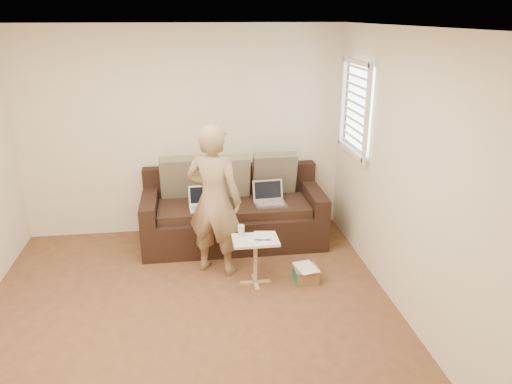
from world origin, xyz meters
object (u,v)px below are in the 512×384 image
at_px(laptop_silver, 271,205).
at_px(drinking_glass, 241,231).
at_px(sofa, 233,210).
at_px(laptop_white, 204,209).
at_px(side_table, 255,261).
at_px(striped_box, 306,274).
at_px(person, 214,200).

xyz_separation_m(laptop_silver, drinking_glass, (-0.45, -0.83, 0.06)).
relative_size(sofa, laptop_white, 6.37).
xyz_separation_m(side_table, drinking_glass, (-0.14, 0.09, 0.32)).
bearing_deg(laptop_white, laptop_silver, -1.52).
xyz_separation_m(sofa, laptop_silver, (0.44, -0.13, 0.10)).
height_order(side_table, drinking_glass, drinking_glass).
relative_size(side_table, drinking_glass, 4.31).
relative_size(laptop_silver, striped_box, 1.44).
xyz_separation_m(side_table, striped_box, (0.54, -0.03, -0.18)).
bearing_deg(striped_box, drinking_glass, 169.83).
bearing_deg(person, laptop_white, -56.17).
distance_m(person, side_table, 0.77).
relative_size(drinking_glass, striped_box, 0.46).
height_order(laptop_silver, striped_box, laptop_silver).
xyz_separation_m(laptop_white, drinking_glass, (0.35, -0.80, 0.06)).
distance_m(side_table, striped_box, 0.57).
bearing_deg(person, laptop_silver, -115.41).
relative_size(laptop_white, side_table, 0.67).
distance_m(laptop_silver, striped_box, 1.07).
height_order(sofa, laptop_white, sofa).
relative_size(laptop_silver, laptop_white, 1.08).
relative_size(laptop_white, striped_box, 1.33).
bearing_deg(person, side_table, 165.05).
distance_m(person, striped_box, 1.26).
xyz_separation_m(sofa, striped_box, (0.67, -1.08, -0.34)).
bearing_deg(drinking_glass, striped_box, -10.17).
distance_m(sofa, laptop_silver, 0.47).
distance_m(person, drinking_glass, 0.44).
bearing_deg(sofa, person, -110.43).
bearing_deg(striped_box, sofa, 121.59).
bearing_deg(laptop_silver, person, -144.06).
xyz_separation_m(person, striped_box, (0.94, -0.36, -0.75)).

